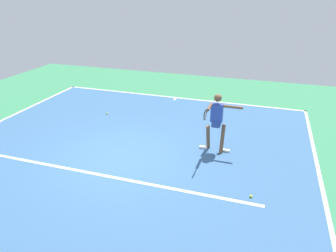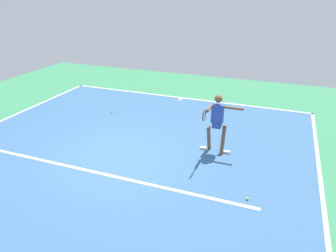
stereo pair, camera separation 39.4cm
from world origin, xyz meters
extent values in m
plane|color=#388456|center=(0.00, 0.00, 0.00)|extent=(19.71, 19.71, 0.00)
cube|color=#38608E|center=(0.00, 0.00, 0.00)|extent=(10.92, 11.54, 0.00)
cube|color=white|center=(0.00, -5.72, 0.00)|extent=(10.92, 0.10, 0.01)
cube|color=white|center=(-5.41, 0.00, 0.00)|extent=(0.10, 11.54, 0.01)
cube|color=white|center=(0.00, 0.99, 0.00)|extent=(8.19, 0.10, 0.01)
cube|color=white|center=(0.00, -5.52, 0.00)|extent=(0.10, 0.30, 0.01)
cylinder|color=brown|center=(-2.75, -1.32, 0.41)|extent=(0.11, 0.36, 0.86)
cube|color=white|center=(-2.87, -1.32, 0.04)|extent=(0.24, 0.10, 0.07)
cylinder|color=brown|center=(-2.32, -1.31, 0.41)|extent=(0.11, 0.36, 0.86)
cube|color=white|center=(-2.19, -1.31, 0.04)|extent=(0.24, 0.10, 0.07)
cube|color=#2D4799|center=(-2.53, -1.32, 0.88)|extent=(0.25, 0.20, 0.20)
cube|color=#334CB2|center=(-2.53, -1.32, 1.22)|extent=(0.34, 0.18, 0.55)
sphere|color=brown|center=(-2.53, -1.32, 1.66)|extent=(0.22, 0.22, 0.22)
cylinder|color=brown|center=(-2.98, -1.32, 1.44)|extent=(0.55, 0.08, 0.08)
cylinder|color=brown|center=(-2.36, -1.04, 1.47)|extent=(0.08, 0.55, 0.08)
cylinder|color=black|center=(-2.36, -0.66, 1.47)|extent=(0.03, 0.22, 0.03)
torus|color=black|center=(-2.37, -0.41, 1.47)|extent=(0.03, 0.29, 0.29)
cylinder|color=silver|center=(-2.37, -0.41, 1.47)|extent=(0.01, 0.25, 0.25)
sphere|color=yellow|center=(-3.77, 0.75, 0.03)|extent=(0.07, 0.07, 0.07)
sphere|color=#C6E53D|center=(1.98, -2.93, 0.03)|extent=(0.07, 0.07, 0.07)
camera|label=1|loc=(-3.78, 7.02, 4.47)|focal=33.13mm
camera|label=2|loc=(-4.16, 6.89, 4.47)|focal=33.13mm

